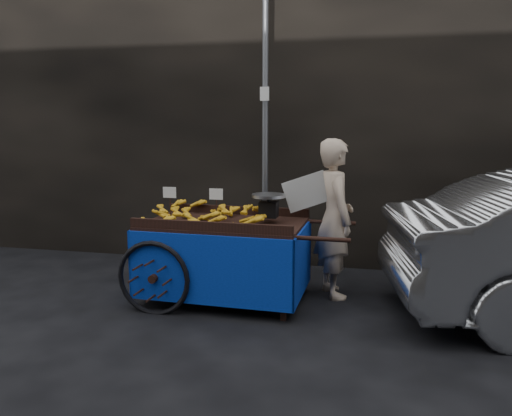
# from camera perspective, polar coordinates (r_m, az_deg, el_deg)

# --- Properties ---
(ground) EXTENTS (80.00, 80.00, 0.00)m
(ground) POSITION_cam_1_polar(r_m,az_deg,el_deg) (5.92, -4.45, -10.25)
(ground) COLOR black
(ground) RESTS_ON ground
(building_wall) EXTENTS (13.50, 2.00, 5.00)m
(building_wall) POSITION_cam_1_polar(r_m,az_deg,el_deg) (8.04, 3.63, 13.06)
(building_wall) COLOR black
(building_wall) RESTS_ON ground
(street_pole) EXTENTS (0.12, 0.10, 4.00)m
(street_pole) POSITION_cam_1_polar(r_m,az_deg,el_deg) (6.76, 1.06, 9.57)
(street_pole) COLOR slate
(street_pole) RESTS_ON ground
(banana_cart) EXTENTS (2.49, 1.27, 1.33)m
(banana_cart) POSITION_cam_1_polar(r_m,az_deg,el_deg) (5.67, -4.15, -2.48)
(banana_cart) COLOR black
(banana_cart) RESTS_ON ground
(vendor) EXTENTS (0.94, 0.79, 1.85)m
(vendor) POSITION_cam_1_polar(r_m,az_deg,el_deg) (5.86, 8.94, -1.17)
(vendor) COLOR #C0A88F
(vendor) RESTS_ON ground
(plastic_bag) EXTENTS (0.25, 0.20, 0.23)m
(plastic_bag) POSITION_cam_1_polar(r_m,az_deg,el_deg) (5.90, 3.87, -9.14)
(plastic_bag) COLOR #184EB5
(plastic_bag) RESTS_ON ground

